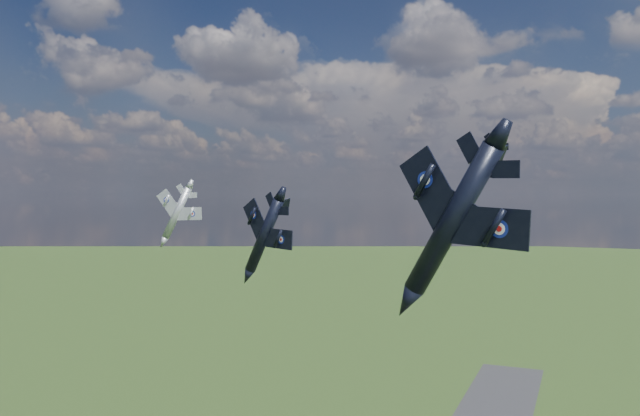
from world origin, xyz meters
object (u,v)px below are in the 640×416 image
at_px(jet_right_navy, 452,220).
at_px(jet_left_silver, 177,213).
at_px(jet_lead_navy, 264,235).
at_px(jet_high_navy, 483,168).

xyz_separation_m(jet_right_navy, jet_left_silver, (-53.78, 41.72, -1.22)).
relative_size(jet_lead_navy, jet_high_navy, 1.23).
height_order(jet_high_navy, jet_left_silver, jet_high_navy).
bearing_deg(jet_left_silver, jet_high_navy, -13.29).
relative_size(jet_lead_navy, jet_right_navy, 0.94).
distance_m(jet_right_navy, jet_left_silver, 68.08).
bearing_deg(jet_high_navy, jet_lead_navy, -136.51).
bearing_deg(jet_lead_navy, jet_right_navy, -25.54).
relative_size(jet_lead_navy, jet_left_silver, 1.21).
distance_m(jet_right_navy, jet_high_navy, 42.07).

